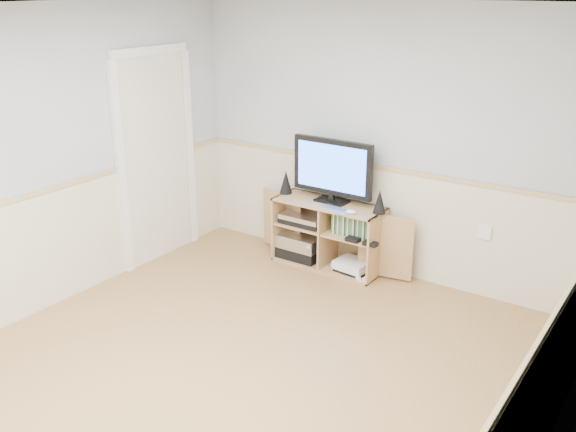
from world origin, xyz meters
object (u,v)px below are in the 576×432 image
at_px(monitor, 332,169).
at_px(game_consoles, 352,266).
at_px(keyboard, 336,210).
at_px(media_cabinet, 331,233).

height_order(monitor, game_consoles, monitor).
bearing_deg(game_consoles, monitor, 167.76).
xyz_separation_m(monitor, keyboard, (0.16, -0.19, -0.32)).
relative_size(monitor, game_consoles, 1.82).
bearing_deg(game_consoles, keyboard, -133.84).
height_order(keyboard, game_consoles, keyboard).
distance_m(keyboard, game_consoles, 0.61).
distance_m(monitor, keyboard, 0.41).
bearing_deg(keyboard, game_consoles, 55.98).
height_order(media_cabinet, game_consoles, media_cabinet).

